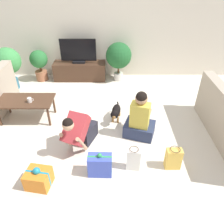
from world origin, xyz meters
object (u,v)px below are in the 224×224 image
(tv, at_px, (79,52))
(gift_bag_b, at_px, (174,159))
(person_sitting, at_px, (141,120))
(gift_box_b, at_px, (101,165))
(gift_box_a, at_px, (39,178))
(potted_plant_corner_left, at_px, (9,62))
(gift_bag_a, at_px, (134,159))
(person_kneeling, at_px, (80,131))
(potted_plant_back_right, at_px, (120,56))
(tv_console, at_px, (81,71))
(coffee_table, at_px, (26,102))
(potted_plant_back_left, at_px, (40,62))
(mug, at_px, (31,100))
(dog, at_px, (117,112))

(tv, height_order, gift_bag_b, tv)
(person_sitting, relative_size, gift_box_b, 2.27)
(gift_box_a, bearing_deg, tv, 87.33)
(potted_plant_corner_left, bearing_deg, gift_bag_a, -43.29)
(person_kneeling, xyz_separation_m, gift_box_a, (-0.48, -0.81, -0.19))
(potted_plant_back_right, distance_m, potted_plant_corner_left, 2.67)
(potted_plant_back_right, bearing_deg, tv_console, 177.21)
(tv_console, height_order, person_sitting, person_sitting)
(tv_console, relative_size, potted_plant_corner_left, 1.32)
(coffee_table, distance_m, gift_box_b, 2.06)
(tv, height_order, person_sitting, tv)
(potted_plant_corner_left, height_order, potted_plant_back_left, potted_plant_corner_left)
(coffee_table, distance_m, potted_plant_corner_left, 1.56)
(potted_plant_back_right, relative_size, gift_bag_a, 2.52)
(potted_plant_corner_left, relative_size, person_kneeling, 1.24)
(gift_bag_a, xyz_separation_m, mug, (-1.87, 1.23, 0.29))
(potted_plant_corner_left, bearing_deg, person_sitting, -31.90)
(dog, height_order, gift_bag_a, gift_bag_a)
(person_sitting, bearing_deg, potted_plant_back_left, -26.20)
(potted_plant_corner_left, xyz_separation_m, gift_box_b, (2.28, -2.71, -0.50))
(tv, bearing_deg, dog, -64.06)
(tv_console, height_order, potted_plant_corner_left, potted_plant_corner_left)
(tv_console, bearing_deg, person_sitting, -60.41)
(potted_plant_corner_left, distance_m, potted_plant_back_left, 0.77)
(tv_console, bearing_deg, gift_bag_b, -60.39)
(gift_box_a, bearing_deg, potted_plant_back_right, 70.77)
(coffee_table, height_order, mug, mug)
(person_kneeling, height_order, gift_bag_b, person_kneeling)
(tv, distance_m, person_kneeling, 2.70)
(potted_plant_back_left, distance_m, gift_bag_a, 3.81)
(potted_plant_back_right, relative_size, gift_bag_b, 2.67)
(potted_plant_back_left, distance_m, gift_box_b, 3.64)
(gift_box_b, xyz_separation_m, gift_bag_a, (0.49, 0.10, 0.02))
(person_kneeling, xyz_separation_m, person_sitting, (1.02, 0.28, 0.01))
(gift_bag_b, bearing_deg, gift_box_b, -173.70)
(dog, height_order, gift_box_a, gift_box_a)
(potted_plant_back_right, bearing_deg, mug, -132.52)
(dog, xyz_separation_m, gift_box_a, (-1.09, -1.54, -0.08))
(person_kneeling, distance_m, gift_bag_b, 1.54)
(gift_box_a, bearing_deg, potted_plant_corner_left, 116.19)
(gift_bag_b, bearing_deg, dog, 124.91)
(tv_console, height_order, gift_bag_b, tv_console)
(tv, distance_m, dog, 2.20)
(potted_plant_corner_left, relative_size, potted_plant_back_left, 1.27)
(person_sitting, height_order, gift_box_a, person_sitting)
(potted_plant_back_right, xyz_separation_m, person_kneeling, (-0.70, -2.60, -0.32))
(tv, bearing_deg, potted_plant_back_left, -177.21)
(person_kneeling, xyz_separation_m, dog, (0.61, 0.73, -0.11))
(gift_box_b, bearing_deg, potted_plant_back_left, 118.11)
(potted_plant_back_left, bearing_deg, tv, 2.79)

